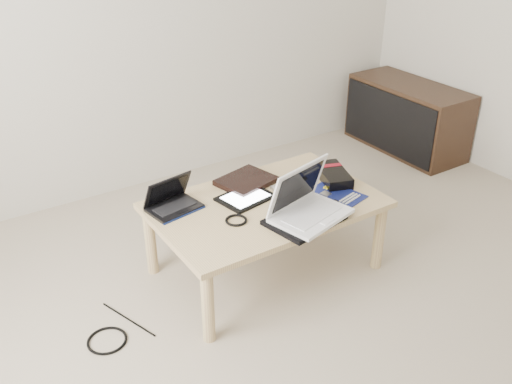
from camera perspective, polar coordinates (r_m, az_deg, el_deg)
ground at (r=2.57m, az=10.02°, el=-15.96°), size 4.00×4.00×0.00m
coffee_table at (r=2.82m, az=0.98°, el=-1.89°), size 1.10×0.70×0.40m
media_cabinet at (r=4.41m, az=14.82°, el=7.25°), size 0.41×0.90×0.50m
book at (r=2.97m, az=-0.98°, el=1.11°), size 0.32×0.28×0.03m
netbook at (r=2.76m, az=-8.38°, el=-0.99°), size 0.27×0.21×0.16m
tablet at (r=2.83m, az=-1.06°, el=-0.55°), size 0.29×0.24×0.01m
remote at (r=2.85m, az=2.99°, el=-0.26°), size 0.05×0.21×0.02m
neoprene_sleeve at (r=2.65m, az=4.87°, el=-2.76°), size 0.38×0.30×0.02m
white_laptop at (r=2.64m, az=5.09°, el=-1.34°), size 0.40×0.33×0.25m
motherboard at (r=2.88m, az=7.87°, el=-0.31°), size 0.27×0.31×0.01m
gpu_box at (r=3.02m, az=7.69°, el=1.70°), size 0.21×0.29×0.06m
cable_coil at (r=2.64m, az=-2.00°, el=-2.84°), size 0.11×0.11×0.01m
floor_cable_coil at (r=2.68m, az=-14.67°, el=-14.17°), size 0.19×0.19×0.01m
floor_cable_trail at (r=2.76m, az=-12.63°, el=-12.32°), size 0.12×0.34×0.01m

